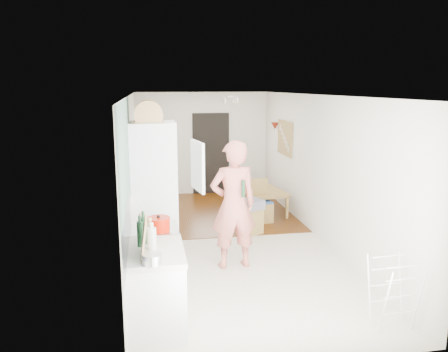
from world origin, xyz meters
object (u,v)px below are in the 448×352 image
object	(u,v)px
drying_rack	(393,294)
person	(233,194)
dining_table	(259,202)
dining_chair	(262,201)
stool	(250,221)

from	to	relation	value
drying_rack	person	bearing A→B (deg)	123.45
person	dining_table	distance (m)	3.07
person	dining_chair	distance (m)	2.35
dining_chair	person	bearing A→B (deg)	-122.42
dining_table	stool	size ratio (longest dim) A/B	2.70
stool	person	bearing A→B (deg)	-113.03
dining_table	stool	xyz separation A→B (m)	(-0.51, -1.30, 0.01)
dining_table	drying_rack	world-z (taller)	drying_rack
dining_table	dining_chair	bearing A→B (deg)	160.01
person	drying_rack	xyz separation A→B (m)	(1.42, -1.95, -0.72)
stool	drying_rack	world-z (taller)	drying_rack
dining_table	dining_chair	distance (m)	0.74
dining_chair	stool	world-z (taller)	dining_chair
dining_table	dining_chair	world-z (taller)	dining_chair
dining_table	drying_rack	xyz separation A→B (m)	(0.31, -4.66, 0.18)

